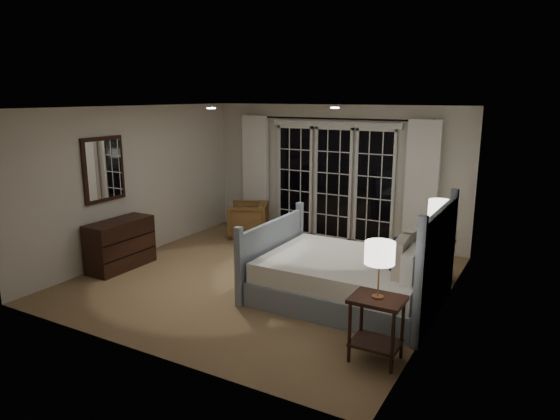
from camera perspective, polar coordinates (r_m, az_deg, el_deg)
The scene contains 20 objects.
floor at distance 7.49m, azimuth -1.71°, elevation -7.84°, with size 5.00×5.00×0.00m, color #91774E.
ceiling at distance 7.00m, azimuth -1.85°, elevation 11.65°, with size 5.00×5.00×0.00m, color white.
wall_left at distance 8.68m, azimuth -16.06°, elevation 3.12°, with size 0.02×5.00×2.50m, color beige.
wall_right at distance 6.25m, azimuth 18.23°, elevation -0.74°, with size 0.02×5.00×2.50m, color beige.
wall_back at distance 9.34m, azimuth 6.21°, elevation 4.22°, with size 5.00×0.02×2.50m, color beige.
wall_front at distance 5.23m, azimuth -16.12°, elevation -3.23°, with size 5.00×0.02×2.50m, color beige.
french_doors at distance 9.33m, azimuth 6.08°, elevation 3.21°, with size 2.50×0.04×2.20m.
curtain_rod at distance 9.15m, azimuth 6.11°, elevation 10.33°, with size 0.03×0.03×3.50m, color black.
curtain_left at distance 10.01m, azimuth -2.81°, elevation 4.29°, with size 0.55×0.10×2.25m, color white.
curtain_right at distance 8.73m, azimuth 15.87°, elevation 2.51°, with size 0.55×0.10×2.25m, color white.
downlight_a at distance 7.17m, azimuth 6.29°, elevation 11.53°, with size 0.12×0.12×0.01m, color white.
downlight_b at distance 7.01m, azimuth -7.87°, elevation 11.46°, with size 0.12×0.12×0.01m, color white.
bed at distance 6.66m, azimuth 8.14°, elevation -7.56°, with size 2.33×1.68×1.37m.
nightstand_left at distance 5.25m, azimuth 10.99°, elevation -12.15°, with size 0.53×0.42×0.69m.
nightstand_right at distance 7.62m, azimuth 17.39°, elevation -4.90°, with size 0.47×0.38×0.61m.
lamp_left at distance 5.00m, azimuth 11.33°, elevation -4.91°, with size 0.30×0.30×0.58m.
lamp_right at distance 7.44m, azimuth 17.75°, elevation 0.19°, with size 0.31×0.31×0.60m.
armchair at distance 9.59m, azimuth -3.64°, elevation -1.10°, with size 0.71×0.73×0.66m, color brown.
dresser at distance 8.22m, azimuth -17.79°, elevation -3.75°, with size 0.46×1.08×0.77m.
mirror at distance 8.15m, azimuth -19.49°, elevation 4.40°, with size 0.05×0.85×1.00m.
Camera 1 is at (3.63, -5.99, 2.67)m, focal length 32.00 mm.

